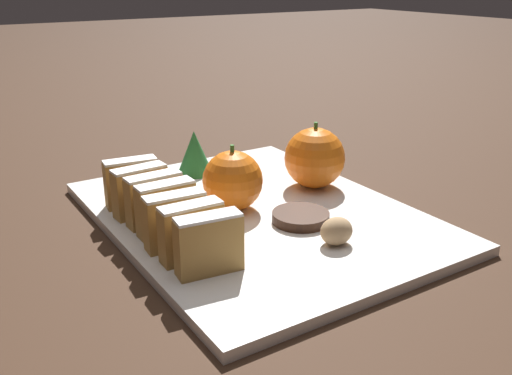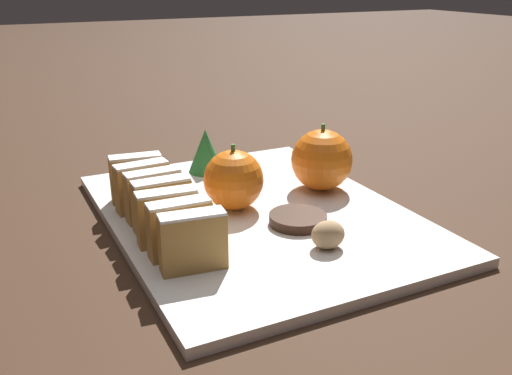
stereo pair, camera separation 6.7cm
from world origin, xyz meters
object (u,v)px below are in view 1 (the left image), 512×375
Objects in this scene: chocolate_cookie at (301,217)px; walnut at (336,231)px; orange_near at (233,181)px; orange_far at (315,158)px.

walnut is at bearing -92.30° from chocolate_cookie.
walnut is (0.04, -0.14, -0.02)m from orange_near.
orange_near is at bearing 107.23° from walnut.
orange_near is 0.15m from walnut.
walnut is (-0.09, -0.15, -0.02)m from orange_far.
orange_near is 0.92× the size of orange_far.
orange_far reaches higher than orange_near.
chocolate_cookie is at bearing -135.08° from orange_far.
orange_far is at bearing 59.95° from walnut.
orange_far reaches higher than chocolate_cookie.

